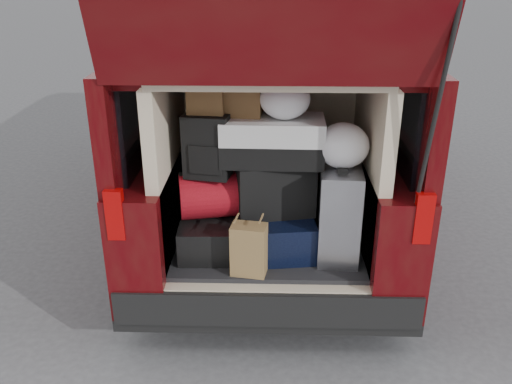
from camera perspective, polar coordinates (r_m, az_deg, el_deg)
ground at (r=3.85m, az=1.17°, el=-14.09°), size 80.00×80.00×0.00m
minivan at (r=5.11m, az=1.42°, el=7.21°), size 1.90×5.35×2.77m
load_floor at (r=3.92m, az=1.24°, el=-8.44°), size 1.24×1.05×0.55m
black_hardshell at (r=3.64m, az=-4.58°, el=-4.18°), size 0.43×0.57×0.22m
navy_hardshell at (r=3.62m, az=1.96°, el=-3.99°), size 0.54×0.63×0.25m
silver_roller at (r=3.48m, az=8.71°, el=-2.18°), size 0.28×0.42×0.61m
kraft_bag at (r=3.31m, az=-0.75°, el=-6.08°), size 0.23×0.17×0.33m
red_duffel at (r=3.54m, az=-4.36°, el=-0.31°), size 0.50×0.38×0.30m
black_soft_case at (r=3.51m, az=1.96°, el=0.55°), size 0.54×0.38×0.35m
backpack at (r=3.38m, az=-5.16°, el=4.83°), size 0.31×0.22×0.40m
twotone_duffel at (r=3.39m, az=1.73°, el=5.45°), size 0.65×0.34×0.29m
grocery_sack_lower at (r=3.36m, az=-5.18°, el=10.06°), size 0.24×0.20×0.20m
grocery_sack_upper at (r=3.39m, az=-1.42°, el=10.07°), size 0.25×0.21×0.24m
plastic_bag_center at (r=3.30m, az=3.06°, el=9.75°), size 0.31×0.29×0.25m
plastic_bag_right at (r=3.34m, az=9.14°, el=4.85°), size 0.35×0.33×0.28m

